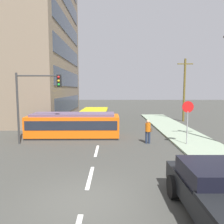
{
  "coord_description": "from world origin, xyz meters",
  "views": [
    {
      "loc": [
        0.95,
        -6.92,
        3.8
      ],
      "look_at": [
        1.01,
        9.36,
        2.06
      ],
      "focal_mm": 34.3,
      "sensor_mm": 36.0,
      "label": 1
    }
  ],
  "objects_px": {
    "city_bus": "(94,117)",
    "parked_sedan_mid": "(53,122)",
    "stop_sign": "(187,114)",
    "streetcar_tram": "(73,125)",
    "pickup_truck_parked": "(223,197)",
    "pedestrian_crossing": "(147,130)",
    "traffic_light_mast": "(34,94)",
    "utility_pole_mid": "(183,89)"
  },
  "relations": [
    {
      "from": "streetcar_tram",
      "to": "utility_pole_mid",
      "type": "distance_m",
      "value": 14.57
    },
    {
      "from": "city_bus",
      "to": "pickup_truck_parked",
      "type": "xyz_separation_m",
      "value": [
        4.91,
        -16.08,
        -0.21
      ]
    },
    {
      "from": "pickup_truck_parked",
      "to": "pedestrian_crossing",
      "type": "bearing_deg",
      "value": 93.89
    },
    {
      "from": "streetcar_tram",
      "to": "city_bus",
      "type": "distance_m",
      "value": 5.16
    },
    {
      "from": "pedestrian_crossing",
      "to": "streetcar_tram",
      "type": "bearing_deg",
      "value": 159.98
    },
    {
      "from": "pickup_truck_parked",
      "to": "stop_sign",
      "type": "relative_size",
      "value": 1.74
    },
    {
      "from": "city_bus",
      "to": "parked_sedan_mid",
      "type": "relative_size",
      "value": 1.2
    },
    {
      "from": "pedestrian_crossing",
      "to": "utility_pole_mid",
      "type": "height_order",
      "value": "utility_pole_mid"
    },
    {
      "from": "parked_sedan_mid",
      "to": "pedestrian_crossing",
      "type": "bearing_deg",
      "value": -35.86
    },
    {
      "from": "parked_sedan_mid",
      "to": "traffic_light_mast",
      "type": "relative_size",
      "value": 0.89
    },
    {
      "from": "city_bus",
      "to": "traffic_light_mast",
      "type": "distance_m",
      "value": 8.33
    },
    {
      "from": "streetcar_tram",
      "to": "parked_sedan_mid",
      "type": "distance_m",
      "value": 4.82
    },
    {
      "from": "pedestrian_crossing",
      "to": "pickup_truck_parked",
      "type": "height_order",
      "value": "pedestrian_crossing"
    },
    {
      "from": "city_bus",
      "to": "utility_pole_mid",
      "type": "bearing_deg",
      "value": 18.55
    },
    {
      "from": "city_bus",
      "to": "streetcar_tram",
      "type": "bearing_deg",
      "value": -104.32
    },
    {
      "from": "stop_sign",
      "to": "utility_pole_mid",
      "type": "relative_size",
      "value": 0.39
    },
    {
      "from": "pedestrian_crossing",
      "to": "stop_sign",
      "type": "distance_m",
      "value": 2.87
    },
    {
      "from": "parked_sedan_mid",
      "to": "streetcar_tram",
      "type": "bearing_deg",
      "value": -55.53
    },
    {
      "from": "traffic_light_mast",
      "to": "utility_pole_mid",
      "type": "distance_m",
      "value": 17.35
    },
    {
      "from": "stop_sign",
      "to": "utility_pole_mid",
      "type": "height_order",
      "value": "utility_pole_mid"
    },
    {
      "from": "utility_pole_mid",
      "to": "stop_sign",
      "type": "bearing_deg",
      "value": -107.31
    },
    {
      "from": "utility_pole_mid",
      "to": "streetcar_tram",
      "type": "bearing_deg",
      "value": -143.82
    },
    {
      "from": "streetcar_tram",
      "to": "pedestrian_crossing",
      "type": "bearing_deg",
      "value": -20.02
    },
    {
      "from": "stop_sign",
      "to": "traffic_light_mast",
      "type": "bearing_deg",
      "value": 176.99
    },
    {
      "from": "city_bus",
      "to": "pedestrian_crossing",
      "type": "relative_size",
      "value": 3.16
    },
    {
      "from": "city_bus",
      "to": "traffic_light_mast",
      "type": "xyz_separation_m",
      "value": [
        -3.47,
        -7.16,
        2.46
      ]
    },
    {
      "from": "city_bus",
      "to": "parked_sedan_mid",
      "type": "bearing_deg",
      "value": -165.49
    },
    {
      "from": "parked_sedan_mid",
      "to": "utility_pole_mid",
      "type": "bearing_deg",
      "value": 17.43
    },
    {
      "from": "city_bus",
      "to": "stop_sign",
      "type": "height_order",
      "value": "stop_sign"
    },
    {
      "from": "streetcar_tram",
      "to": "parked_sedan_mid",
      "type": "relative_size",
      "value": 1.63
    },
    {
      "from": "streetcar_tram",
      "to": "stop_sign",
      "type": "bearing_deg",
      "value": -18.5
    },
    {
      "from": "pickup_truck_parked",
      "to": "city_bus",
      "type": "bearing_deg",
      "value": 106.97
    },
    {
      "from": "pedestrian_crossing",
      "to": "stop_sign",
      "type": "bearing_deg",
      "value": -15.02
    },
    {
      "from": "streetcar_tram",
      "to": "parked_sedan_mid",
      "type": "xyz_separation_m",
      "value": [
        -2.72,
        3.96,
        -0.37
      ]
    },
    {
      "from": "city_bus",
      "to": "traffic_light_mast",
      "type": "relative_size",
      "value": 1.08
    },
    {
      "from": "stop_sign",
      "to": "parked_sedan_mid",
      "type": "bearing_deg",
      "value": 148.3
    },
    {
      "from": "stop_sign",
      "to": "pedestrian_crossing",
      "type": "bearing_deg",
      "value": 164.98
    },
    {
      "from": "city_bus",
      "to": "pickup_truck_parked",
      "type": "bearing_deg",
      "value": -73.03
    },
    {
      "from": "utility_pole_mid",
      "to": "pickup_truck_parked",
      "type": "bearing_deg",
      "value": -105.34
    },
    {
      "from": "pedestrian_crossing",
      "to": "utility_pole_mid",
      "type": "bearing_deg",
      "value": 60.3
    },
    {
      "from": "city_bus",
      "to": "parked_sedan_mid",
      "type": "distance_m",
      "value": 4.14
    },
    {
      "from": "utility_pole_mid",
      "to": "parked_sedan_mid",
      "type": "bearing_deg",
      "value": -162.57
    }
  ]
}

